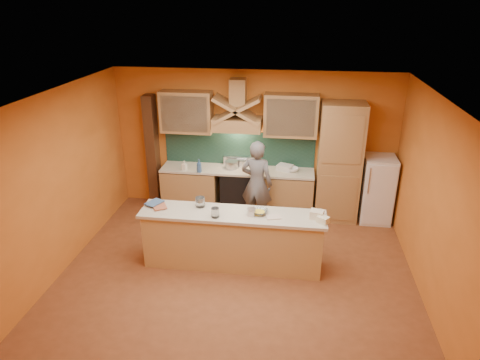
# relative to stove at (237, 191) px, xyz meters

# --- Properties ---
(floor) EXTENTS (5.50, 5.00, 0.01)m
(floor) POSITION_rel_stove_xyz_m (0.30, -2.20, -0.45)
(floor) COLOR brown
(floor) RESTS_ON ground
(ceiling) EXTENTS (5.50, 5.00, 0.01)m
(ceiling) POSITION_rel_stove_xyz_m (0.30, -2.20, 2.35)
(ceiling) COLOR white
(ceiling) RESTS_ON wall_back
(wall_back) EXTENTS (5.50, 0.02, 2.80)m
(wall_back) POSITION_rel_stove_xyz_m (0.30, 0.30, 0.95)
(wall_back) COLOR orange
(wall_back) RESTS_ON floor
(wall_front) EXTENTS (5.50, 0.02, 2.80)m
(wall_front) POSITION_rel_stove_xyz_m (0.30, -4.70, 0.95)
(wall_front) COLOR orange
(wall_front) RESTS_ON floor
(wall_left) EXTENTS (0.02, 5.00, 2.80)m
(wall_left) POSITION_rel_stove_xyz_m (-2.45, -2.20, 0.95)
(wall_left) COLOR orange
(wall_left) RESTS_ON floor
(wall_right) EXTENTS (0.02, 5.00, 2.80)m
(wall_right) POSITION_rel_stove_xyz_m (3.05, -2.20, 0.95)
(wall_right) COLOR orange
(wall_right) RESTS_ON floor
(base_cabinet_left) EXTENTS (1.10, 0.60, 0.86)m
(base_cabinet_left) POSITION_rel_stove_xyz_m (-0.95, 0.00, -0.02)
(base_cabinet_left) COLOR #AE824F
(base_cabinet_left) RESTS_ON floor
(base_cabinet_right) EXTENTS (1.10, 0.60, 0.86)m
(base_cabinet_right) POSITION_rel_stove_xyz_m (0.95, 0.00, -0.02)
(base_cabinet_right) COLOR #AE824F
(base_cabinet_right) RESTS_ON floor
(counter_top) EXTENTS (3.00, 0.62, 0.04)m
(counter_top) POSITION_rel_stove_xyz_m (-0.00, 0.00, 0.45)
(counter_top) COLOR beige
(counter_top) RESTS_ON base_cabinet_left
(stove) EXTENTS (0.60, 0.58, 0.90)m
(stove) POSITION_rel_stove_xyz_m (0.00, 0.00, 0.00)
(stove) COLOR black
(stove) RESTS_ON floor
(backsplash) EXTENTS (3.00, 0.03, 0.70)m
(backsplash) POSITION_rel_stove_xyz_m (-0.00, 0.28, 0.80)
(backsplash) COLOR #17342C
(backsplash) RESTS_ON wall_back
(range_hood) EXTENTS (0.92, 0.50, 0.24)m
(range_hood) POSITION_rel_stove_xyz_m (0.00, 0.05, 1.37)
(range_hood) COLOR #AE824F
(range_hood) RESTS_ON wall_back
(hood_chimney) EXTENTS (0.30, 0.30, 0.50)m
(hood_chimney) POSITION_rel_stove_xyz_m (0.00, 0.15, 1.95)
(hood_chimney) COLOR #AE824F
(hood_chimney) RESTS_ON wall_back
(upper_cabinet_left) EXTENTS (1.00, 0.35, 0.80)m
(upper_cabinet_left) POSITION_rel_stove_xyz_m (-1.00, 0.12, 1.55)
(upper_cabinet_left) COLOR #AE824F
(upper_cabinet_left) RESTS_ON wall_back
(upper_cabinet_right) EXTENTS (1.00, 0.35, 0.80)m
(upper_cabinet_right) POSITION_rel_stove_xyz_m (1.00, 0.12, 1.55)
(upper_cabinet_right) COLOR #AE824F
(upper_cabinet_right) RESTS_ON wall_back
(pantry_column) EXTENTS (0.80, 0.60, 2.30)m
(pantry_column) POSITION_rel_stove_xyz_m (1.95, 0.00, 0.70)
(pantry_column) COLOR #AE824F
(pantry_column) RESTS_ON floor
(fridge) EXTENTS (0.58, 0.60, 1.30)m
(fridge) POSITION_rel_stove_xyz_m (2.70, 0.00, 0.20)
(fridge) COLOR white
(fridge) RESTS_ON floor
(trim_column_left) EXTENTS (0.20, 0.30, 2.30)m
(trim_column_left) POSITION_rel_stove_xyz_m (-1.75, 0.15, 0.70)
(trim_column_left) COLOR #472816
(trim_column_left) RESTS_ON floor
(island_body) EXTENTS (2.80, 0.55, 0.88)m
(island_body) POSITION_rel_stove_xyz_m (0.20, -1.90, -0.01)
(island_body) COLOR tan
(island_body) RESTS_ON floor
(island_top) EXTENTS (2.90, 0.62, 0.05)m
(island_top) POSITION_rel_stove_xyz_m (0.20, -1.90, 0.47)
(island_top) COLOR beige
(island_top) RESTS_ON island_body
(person) EXTENTS (0.68, 0.53, 1.67)m
(person) POSITION_rel_stove_xyz_m (0.44, -0.47, 0.38)
(person) COLOR slate
(person) RESTS_ON floor
(pot_large) EXTENTS (0.26, 0.26, 0.15)m
(pot_large) POSITION_rel_stove_xyz_m (-0.11, 0.03, 0.52)
(pot_large) COLOR #B1B2B9
(pot_large) RESTS_ON stove
(pot_small) EXTENTS (0.23, 0.23, 0.14)m
(pot_small) POSITION_rel_stove_xyz_m (0.07, 0.18, 0.52)
(pot_small) COLOR silver
(pot_small) RESTS_ON stove
(soap_bottle_a) EXTENTS (0.10, 0.11, 0.19)m
(soap_bottle_a) POSITION_rel_stove_xyz_m (-1.01, -0.18, 0.56)
(soap_bottle_a) COLOR white
(soap_bottle_a) RESTS_ON counter_top
(soap_bottle_b) EXTENTS (0.14, 0.14, 0.26)m
(soap_bottle_b) POSITION_rel_stove_xyz_m (-0.70, -0.26, 0.60)
(soap_bottle_b) COLOR #345991
(soap_bottle_b) RESTS_ON counter_top
(bowl_back) EXTENTS (0.23, 0.23, 0.07)m
(bowl_back) POSITION_rel_stove_xyz_m (1.08, 0.04, 0.51)
(bowl_back) COLOR white
(bowl_back) RESTS_ON counter_top
(dish_rack) EXTENTS (0.35, 0.31, 0.10)m
(dish_rack) POSITION_rel_stove_xyz_m (0.93, 0.08, 0.52)
(dish_rack) COLOR silver
(dish_rack) RESTS_ON counter_top
(book_lower) EXTENTS (0.31, 0.34, 0.03)m
(book_lower) POSITION_rel_stove_xyz_m (-1.07, -1.91, 0.51)
(book_lower) COLOR #AF5C3E
(book_lower) RESTS_ON island_top
(book_upper) EXTENTS (0.31, 0.34, 0.02)m
(book_upper) POSITION_rel_stove_xyz_m (-1.18, -1.74, 0.53)
(book_upper) COLOR #3F5E8B
(book_upper) RESTS_ON island_top
(jar_large) EXTENTS (0.16, 0.16, 0.16)m
(jar_large) POSITION_rel_stove_xyz_m (-0.34, -1.75, 0.57)
(jar_large) COLOR white
(jar_large) RESTS_ON island_top
(jar_small) EXTENTS (0.14, 0.14, 0.15)m
(jar_small) POSITION_rel_stove_xyz_m (-0.04, -2.07, 0.57)
(jar_small) COLOR silver
(jar_small) RESTS_ON island_top
(kitchen_scale) EXTENTS (0.12, 0.12, 0.09)m
(kitchen_scale) POSITION_rel_stove_xyz_m (0.50, -1.93, 0.54)
(kitchen_scale) COLOR silver
(kitchen_scale) RESTS_ON island_top
(mixing_bowl) EXTENTS (0.30, 0.30, 0.07)m
(mixing_bowl) POSITION_rel_stove_xyz_m (0.61, -1.87, 0.53)
(mixing_bowl) COLOR white
(mixing_bowl) RESTS_ON island_top
(cloth) EXTENTS (0.26, 0.22, 0.01)m
(cloth) POSITION_rel_stove_xyz_m (0.84, -1.96, 0.50)
(cloth) COLOR beige
(cloth) RESTS_ON island_top
(grocery_bag_a) EXTENTS (0.23, 0.20, 0.13)m
(grocery_bag_a) POSITION_rel_stove_xyz_m (1.49, -1.90, 0.56)
(grocery_bag_a) COLOR beige
(grocery_bag_a) RESTS_ON island_top
(grocery_bag_b) EXTENTS (0.20, 0.20, 0.10)m
(grocery_bag_b) POSITION_rel_stove_xyz_m (1.58, -2.03, 0.54)
(grocery_bag_b) COLOR #EBE7C1
(grocery_bag_b) RESTS_ON island_top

